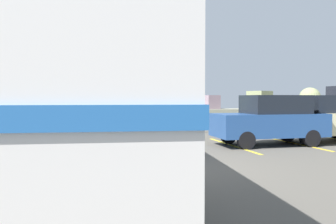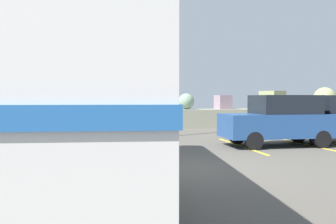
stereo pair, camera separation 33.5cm
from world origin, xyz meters
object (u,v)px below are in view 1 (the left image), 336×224
parked_car_nearest (270,120)px  lamp_post (165,50)px  parked_car_middle (328,118)px  vintage_coach (90,84)px

parked_car_nearest → lamp_post: bearing=39.4°
parked_car_middle → lamp_post: 7.46m
vintage_coach → parked_car_nearest: (6.63, 4.71, -1.08)m
vintage_coach → parked_car_nearest: 8.21m
parked_car_middle → lamp_post: lamp_post is taller
vintage_coach → lamp_post: lamp_post is taller
parked_car_nearest → parked_car_middle: same height
lamp_post → parked_car_nearest: bearing=-51.4°
parked_car_middle → parked_car_nearest: bearing=99.3°
parked_car_middle → vintage_coach: bearing=121.8°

